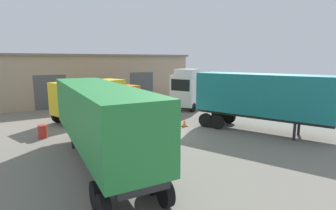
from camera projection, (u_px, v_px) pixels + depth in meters
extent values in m
plane|color=slate|center=(162.00, 133.00, 18.77)|extent=(60.00, 60.00, 0.00)
cube|color=tan|center=(92.00, 79.00, 32.87)|extent=(24.04, 6.82, 5.53)
cube|color=#70665B|center=(91.00, 55.00, 32.37)|extent=(24.54, 7.32, 0.25)
cube|color=#4C5156|center=(51.00, 92.00, 27.47)|extent=(3.20, 0.08, 3.60)
cube|color=#4C5156|center=(142.00, 87.00, 32.95)|extent=(3.20, 0.08, 3.60)
cube|color=silver|center=(186.00, 90.00, 26.97)|extent=(3.26, 3.30, 3.17)
cube|color=silver|center=(187.00, 72.00, 26.82)|extent=(2.43, 2.63, 0.60)
cube|color=black|center=(180.00, 85.00, 25.89)|extent=(1.00, 1.92, 1.14)
cube|color=#232326|center=(199.00, 100.00, 29.78)|extent=(4.22, 3.43, 0.24)
cylinder|color=#B2B2B7|center=(204.00, 103.00, 28.79)|extent=(1.23, 0.99, 0.56)
cylinder|color=black|center=(193.00, 107.00, 26.17)|extent=(0.96, 0.67, 0.92)
cylinder|color=black|center=(174.00, 105.00, 27.33)|extent=(0.96, 0.67, 0.92)
cylinder|color=black|center=(209.00, 102.00, 29.61)|extent=(0.96, 0.67, 0.92)
cylinder|color=black|center=(192.00, 100.00, 30.76)|extent=(0.96, 0.67, 0.92)
cylinder|color=black|center=(212.00, 101.00, 30.36)|extent=(0.96, 0.67, 0.92)
cylinder|color=black|center=(195.00, 99.00, 31.51)|extent=(0.96, 0.67, 0.92)
cube|color=#28843D|center=(99.00, 113.00, 12.56)|extent=(3.12, 11.20, 2.64)
cube|color=#232326|center=(100.00, 142.00, 12.81)|extent=(2.37, 11.16, 0.24)
cube|color=#232326|center=(73.00, 139.00, 15.45)|extent=(0.17, 0.17, 1.11)
cube|color=#232326|center=(100.00, 136.00, 16.20)|extent=(0.17, 0.17, 1.11)
cylinder|color=black|center=(96.00, 195.00, 9.18)|extent=(0.36, 1.04, 1.02)
cylinder|color=black|center=(153.00, 181.00, 10.22)|extent=(0.36, 1.04, 1.02)
cylinder|color=black|center=(104.00, 209.00, 8.32)|extent=(0.36, 1.04, 1.02)
cylinder|color=black|center=(165.00, 193.00, 9.35)|extent=(0.36, 1.04, 1.02)
cube|color=#197075|center=(262.00, 94.00, 18.64)|extent=(5.87, 9.54, 2.84)
cube|color=#232326|center=(260.00, 115.00, 18.91)|extent=(5.18, 9.25, 0.24)
cube|color=#232326|center=(299.00, 127.00, 18.26)|extent=(0.21, 0.21, 1.11)
cube|color=#232326|center=(294.00, 132.00, 16.98)|extent=(0.21, 0.21, 1.11)
cylinder|color=black|center=(229.00, 117.00, 21.54)|extent=(0.69, 1.11, 1.07)
cylinder|color=black|center=(217.00, 122.00, 19.79)|extent=(0.69, 1.11, 1.07)
cylinder|color=black|center=(218.00, 115.00, 22.12)|extent=(0.69, 1.11, 1.07)
cylinder|color=black|center=(206.00, 120.00, 20.36)|extent=(0.69, 1.11, 1.07)
cube|color=orange|center=(125.00, 96.00, 25.86)|extent=(2.55, 2.87, 2.20)
cube|color=black|center=(132.00, 92.00, 26.48)|extent=(0.70, 1.94, 0.88)
cube|color=yellow|center=(90.00, 96.00, 22.75)|extent=(6.60, 4.19, 2.64)
cylinder|color=black|center=(122.00, 106.00, 27.06)|extent=(1.00, 0.58, 0.95)
cylinder|color=black|center=(136.00, 108.00, 25.72)|extent=(1.00, 0.58, 0.95)
cylinder|color=black|center=(69.00, 115.00, 22.57)|extent=(1.00, 0.58, 0.95)
cylinder|color=black|center=(82.00, 118.00, 21.24)|extent=(1.00, 0.58, 0.95)
cylinder|color=black|center=(58.00, 117.00, 21.82)|extent=(1.00, 0.58, 0.95)
cylinder|color=black|center=(71.00, 121.00, 20.49)|extent=(1.00, 0.58, 0.95)
cylinder|color=#B22D23|center=(43.00, 132.00, 17.49)|extent=(0.58, 0.58, 0.88)
cube|color=black|center=(184.00, 126.00, 20.55)|extent=(0.40, 0.40, 0.04)
cone|color=orange|center=(184.00, 123.00, 20.50)|extent=(0.36, 0.36, 0.55)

